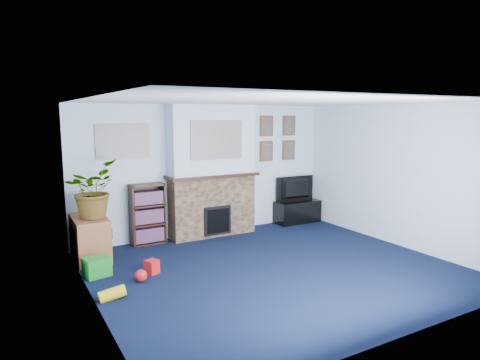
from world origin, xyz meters
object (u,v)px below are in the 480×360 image
bookshelf (148,215)px  sideboard (90,237)px  television (297,189)px  tv_stand (297,212)px

bookshelf → sideboard: bookshelf is taller
sideboard → bookshelf: bearing=19.1°
sideboard → television: bearing=4.1°
bookshelf → tv_stand: bearing=-1.4°
tv_stand → bookshelf: bearing=178.6°
bookshelf → sideboard: (-1.03, -0.36, -0.15)m
bookshelf → sideboard: bearing=-160.9°
television → bookshelf: (-3.16, 0.06, -0.20)m
television → sideboard: 4.22m
tv_stand → sideboard: 4.20m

